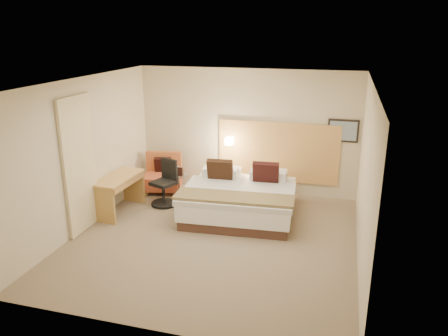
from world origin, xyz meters
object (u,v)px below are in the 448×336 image
(lounge_chair, at_px, (163,176))
(side_table, at_px, (179,185))
(desk, at_px, (119,184))
(bed, at_px, (240,198))
(desk_chair, at_px, (165,187))

(lounge_chair, relative_size, side_table, 1.80)
(lounge_chair, distance_m, desk, 1.40)
(bed, bearing_deg, side_table, 160.11)
(bed, xyz_separation_m, side_table, (-1.49, 0.54, -0.06))
(lounge_chair, bearing_deg, bed, -21.94)
(bed, xyz_separation_m, desk, (-2.30, -0.54, 0.25))
(bed, height_order, desk_chair, bed)
(desk_chair, bearing_deg, desk, -138.98)
(bed, distance_m, desk_chair, 1.61)
(desk_chair, bearing_deg, side_table, 76.33)
(bed, relative_size, side_table, 4.28)
(side_table, bearing_deg, lounge_chair, 152.11)
(side_table, xyz_separation_m, desk, (-0.81, -1.08, 0.31))
(desk, bearing_deg, desk_chair, 41.02)
(bed, bearing_deg, desk_chair, 177.69)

